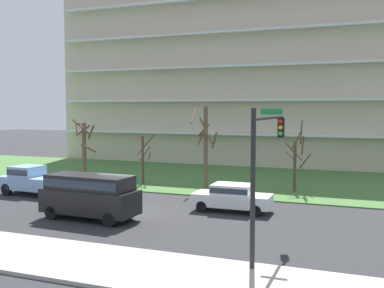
{
  "coord_description": "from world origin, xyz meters",
  "views": [
    {
      "loc": [
        12.56,
        -22.4,
        5.85
      ],
      "look_at": [
        1.58,
        6.0,
        3.49
      ],
      "focal_mm": 43.16,
      "sensor_mm": 36.0,
      "label": 1
    }
  ],
  "objects": [
    {
      "name": "ground",
      "position": [
        0.0,
        0.0,
        0.0
      ],
      "size": [
        160.0,
        160.0,
        0.0
      ],
      "primitive_type": "plane",
      "color": "#2D2D30"
    },
    {
      "name": "tree_far_left",
      "position": [
        -8.5,
        8.4,
        2.8
      ],
      "size": [
        1.81,
        1.84,
        5.03
      ],
      "color": "brown",
      "rests_on": "ground"
    },
    {
      "name": "apartment_building",
      "position": [
        0.0,
        28.03,
        10.0
      ],
      "size": [
        40.38,
        13.02,
        19.99
      ],
      "color": "beige",
      "rests_on": "ground"
    },
    {
      "name": "van_black_center_left",
      "position": [
        -1.09,
        -2.0,
        1.4
      ],
      "size": [
        5.3,
        2.28,
        2.36
      ],
      "rotation": [
        0.0,
        0.0,
        -0.05
      ],
      "color": "black",
      "rests_on": "ground"
    },
    {
      "name": "tree_center",
      "position": [
        1.67,
        8.35,
        3.3
      ],
      "size": [
        2.04,
        2.01,
        5.97
      ],
      "color": "brown",
      "rests_on": "ground"
    },
    {
      "name": "tree_left",
      "position": [
        -3.52,
        8.92,
        2.04
      ],
      "size": [
        1.55,
        1.0,
        3.9
      ],
      "color": "#4C3828",
      "rests_on": "ground"
    },
    {
      "name": "pickup_blue_near_left",
      "position": [
        -8.47,
        2.51,
        1.02
      ],
      "size": [
        5.5,
        2.27,
        1.95
      ],
      "rotation": [
        0.0,
        0.0,
        3.09
      ],
      "color": "#8CB2E0",
      "rests_on": "ground"
    },
    {
      "name": "sedan_white_center_right",
      "position": [
        5.37,
        2.5,
        0.87
      ],
      "size": [
        4.42,
        1.85,
        1.57
      ],
      "rotation": [
        0.0,
        0.0,
        3.15
      ],
      "color": "white",
      "rests_on": "ground"
    },
    {
      "name": "tree_right",
      "position": [
        7.86,
        9.8,
        2.28
      ],
      "size": [
        1.76,
        1.76,
        5.05
      ],
      "color": "#4C3828",
      "rests_on": "ground"
    },
    {
      "name": "sidewalk_curb_near",
      "position": [
        0.0,
        -8.0,
        0.07
      ],
      "size": [
        80.0,
        4.0,
        0.15
      ],
      "primitive_type": "cube",
      "color": "#ADA89E",
      "rests_on": "ground"
    },
    {
      "name": "grass_lawn_strip",
      "position": [
        0.0,
        14.0,
        0.04
      ],
      "size": [
        80.0,
        16.0,
        0.08
      ],
      "primitive_type": "cube",
      "color": "#477238",
      "rests_on": "ground"
    },
    {
      "name": "traffic_signal_mast",
      "position": [
        8.76,
        -4.57,
        4.06
      ],
      "size": [
        0.9,
        5.76,
        5.86
      ],
      "color": "black",
      "rests_on": "ground"
    }
  ]
}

